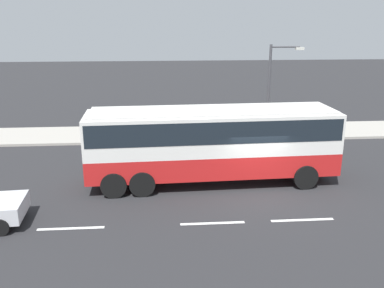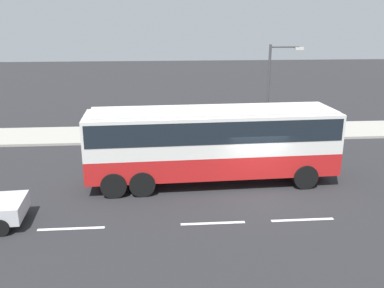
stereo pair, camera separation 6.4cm
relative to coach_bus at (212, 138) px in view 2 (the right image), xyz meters
name	(u,v)px [view 2 (the right image)]	position (x,y,z in m)	size (l,w,h in m)	color
ground_plane	(258,192)	(1.87, -1.37, -2.13)	(120.00, 120.00, 0.00)	#28282B
sidewalk_curb	(224,132)	(1.87, 8.45, -2.06)	(80.00, 4.00, 0.15)	#A8A399
lane_centreline	(40,230)	(-6.73, -4.04, -2.13)	(23.29, 0.16, 0.01)	white
coach_bus	(212,138)	(0.00, 0.00, 0.00)	(11.29, 3.11, 3.44)	red
pedestrian_near_curb	(236,120)	(2.54, 7.69, -1.08)	(0.32, 0.32, 1.58)	brown
street_lamp	(273,83)	(4.55, 6.81, 1.39)	(2.07, 0.24, 5.69)	#47474C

